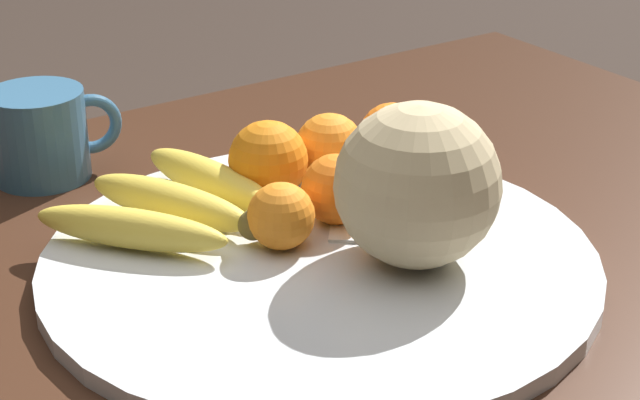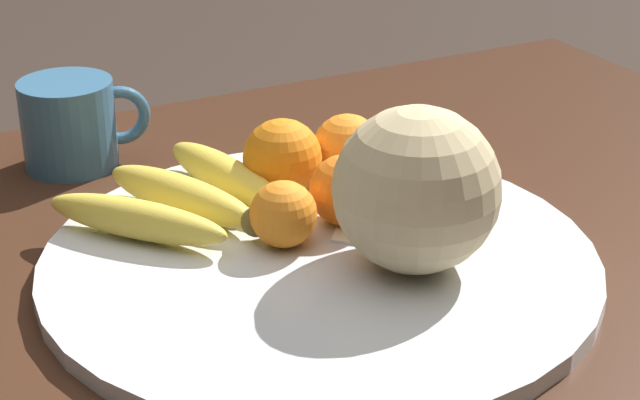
# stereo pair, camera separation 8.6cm
# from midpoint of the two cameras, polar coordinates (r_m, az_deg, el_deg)

# --- Properties ---
(fruit_bowl) EXTENTS (0.46, 0.46, 0.02)m
(fruit_bowl) POSITION_cam_midpoint_polar(r_m,az_deg,el_deg) (0.88, -2.78, -3.41)
(fruit_bowl) COLOR silver
(fruit_bowl) RESTS_ON kitchen_table
(melon) EXTENTS (0.13, 0.13, 0.13)m
(melon) POSITION_cam_midpoint_polar(r_m,az_deg,el_deg) (0.84, 2.33, 0.74)
(melon) COLOR #C6B284
(melon) RESTS_ON fruit_bowl
(banana_bunch) EXTENTS (0.20, 0.21, 0.04)m
(banana_bunch) POSITION_cam_midpoint_polar(r_m,az_deg,el_deg) (0.94, -10.34, -0.19)
(banana_bunch) COLOR brown
(banana_bunch) RESTS_ON fruit_bowl
(orange_front_left) EXTENTS (0.07, 0.07, 0.07)m
(orange_front_left) POSITION_cam_midpoint_polar(r_m,az_deg,el_deg) (1.00, -1.94, 2.76)
(orange_front_left) COLOR orange
(orange_front_left) RESTS_ON fruit_bowl
(orange_front_right) EXTENTS (0.06, 0.06, 0.06)m
(orange_front_right) POSITION_cam_midpoint_polar(r_m,az_deg,el_deg) (0.88, -4.87, -0.92)
(orange_front_right) COLOR orange
(orange_front_right) RESTS_ON fruit_bowl
(orange_mid_center) EXTENTS (0.06, 0.06, 0.06)m
(orange_mid_center) POSITION_cam_midpoint_polar(r_m,az_deg,el_deg) (0.96, 2.21, 1.38)
(orange_mid_center) COLOR orange
(orange_mid_center) RESTS_ON fruit_bowl
(orange_back_left) EXTENTS (0.06, 0.06, 0.06)m
(orange_back_left) POSITION_cam_midpoint_polar(r_m,az_deg,el_deg) (0.92, -1.77, 0.52)
(orange_back_left) COLOR orange
(orange_back_left) RESTS_ON fruit_bowl
(orange_back_right) EXTENTS (0.07, 0.07, 0.07)m
(orange_back_right) POSITION_cam_midpoint_polar(r_m,az_deg,el_deg) (0.97, -5.32, 2.08)
(orange_back_right) COLOR orange
(orange_back_right) RESTS_ON fruit_bowl
(orange_top_small) EXTENTS (0.06, 0.06, 0.06)m
(orange_top_small) POSITION_cam_midpoint_polar(r_m,az_deg,el_deg) (1.03, 1.49, 3.38)
(orange_top_small) COLOR orange
(orange_top_small) RESTS_ON fruit_bowl
(produce_tag) EXTENTS (0.09, 0.08, 0.00)m
(produce_tag) POSITION_cam_midpoint_polar(r_m,az_deg,el_deg) (0.91, 0.73, -1.92)
(produce_tag) COLOR white
(produce_tag) RESTS_ON fruit_bowl
(ceramic_mug) EXTENTS (0.13, 0.09, 0.09)m
(ceramic_mug) POSITION_cam_midpoint_polar(r_m,az_deg,el_deg) (1.09, -16.83, 3.32)
(ceramic_mug) COLOR #386689
(ceramic_mug) RESTS_ON kitchen_table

